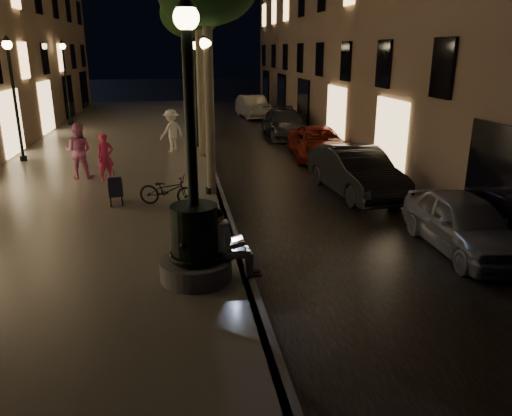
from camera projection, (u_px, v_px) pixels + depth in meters
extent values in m
plane|color=black|center=(206.00, 155.00, 22.24)|extent=(120.00, 120.00, 0.00)
cube|color=black|center=(272.00, 152.00, 22.69)|extent=(6.00, 45.00, 0.02)
cube|color=slate|center=(113.00, 155.00, 21.61)|extent=(8.00, 45.00, 0.20)
cube|color=#59595B|center=(206.00, 152.00, 22.21)|extent=(0.25, 45.00, 0.20)
cylinder|color=#59595B|center=(196.00, 269.00, 9.74)|extent=(1.40, 1.40, 0.40)
cylinder|color=black|center=(195.00, 233.00, 9.51)|extent=(0.90, 0.90, 1.10)
torus|color=black|center=(196.00, 255.00, 9.65)|extent=(1.04, 1.04, 0.10)
torus|color=black|center=(194.00, 213.00, 9.39)|extent=(0.89, 0.89, 0.09)
cylinder|color=black|center=(190.00, 120.00, 8.86)|extent=(0.20, 0.20, 3.20)
sphere|color=#FFD88C|center=(186.00, 17.00, 8.34)|extent=(0.44, 0.44, 0.44)
cube|color=gray|center=(224.00, 253.00, 9.73)|extent=(0.38, 0.25, 0.19)
cube|color=white|center=(220.00, 236.00, 9.61)|extent=(0.48, 0.28, 0.60)
sphere|color=tan|center=(218.00, 217.00, 9.49)|extent=(0.22, 0.22, 0.22)
sphere|color=black|center=(218.00, 215.00, 9.48)|extent=(0.22, 0.22, 0.22)
cube|color=gray|center=(237.00, 254.00, 9.68)|extent=(0.49, 0.14, 0.15)
cube|color=gray|center=(236.00, 250.00, 9.86)|extent=(0.49, 0.14, 0.15)
cube|color=gray|center=(249.00, 265.00, 9.79)|extent=(0.14, 0.13, 0.50)
cube|color=gray|center=(248.00, 261.00, 9.97)|extent=(0.14, 0.13, 0.50)
cube|color=black|center=(255.00, 275.00, 9.88)|extent=(0.28, 0.11, 0.03)
cube|color=black|center=(253.00, 271.00, 10.06)|extent=(0.28, 0.11, 0.03)
cube|color=black|center=(238.00, 248.00, 9.75)|extent=(0.25, 0.35, 0.02)
cube|color=black|center=(229.00, 243.00, 9.69)|extent=(0.09, 0.35, 0.23)
cube|color=#A4CBEA|center=(230.00, 243.00, 9.69)|extent=(0.07, 0.32, 0.19)
cylinder|color=#6B604C|center=(210.00, 112.00, 14.80)|extent=(0.28, 0.28, 5.00)
cylinder|color=#6B604C|center=(200.00, 94.00, 20.43)|extent=(0.28, 0.28, 5.10)
cylinder|color=#6B604C|center=(193.00, 86.00, 26.09)|extent=(0.28, 0.28, 4.90)
ellipsoid|color=black|center=(190.00, 13.00, 25.01)|extent=(3.00, 3.00, 2.40)
cylinder|color=#6B604C|center=(190.00, 77.00, 31.70)|extent=(0.28, 0.28, 5.20)
ellipsoid|color=black|center=(188.00, 15.00, 30.57)|extent=(3.00, 3.00, 2.40)
cylinder|color=black|center=(210.00, 190.00, 15.52)|extent=(0.28, 0.28, 0.20)
cylinder|color=black|center=(208.00, 123.00, 14.88)|extent=(0.12, 0.12, 4.40)
sphere|color=#FFD88C|center=(206.00, 43.00, 14.20)|extent=(0.36, 0.36, 0.36)
cone|color=black|center=(206.00, 34.00, 14.12)|extent=(0.30, 0.30, 0.22)
cylinder|color=black|center=(198.00, 144.00, 23.04)|extent=(0.28, 0.28, 0.20)
cylinder|color=black|center=(196.00, 98.00, 22.41)|extent=(0.12, 0.12, 4.40)
sphere|color=#FFD88C|center=(194.00, 45.00, 21.72)|extent=(0.36, 0.36, 0.36)
cone|color=black|center=(194.00, 39.00, 21.64)|extent=(0.30, 0.30, 0.22)
cylinder|color=black|center=(192.00, 121.00, 30.57)|extent=(0.28, 0.28, 0.20)
cylinder|color=black|center=(190.00, 86.00, 29.93)|extent=(0.12, 0.12, 4.40)
sphere|color=#FFD88C|center=(189.00, 46.00, 29.24)|extent=(0.36, 0.36, 0.36)
cone|color=black|center=(188.00, 42.00, 29.17)|extent=(0.30, 0.30, 0.22)
cylinder|color=black|center=(188.00, 107.00, 38.09)|extent=(0.28, 0.28, 0.20)
cylinder|color=black|center=(187.00, 78.00, 37.45)|extent=(0.12, 0.12, 4.40)
sphere|color=#FFD88C|center=(185.00, 47.00, 36.77)|extent=(0.36, 0.36, 0.36)
cone|color=black|center=(185.00, 43.00, 36.69)|extent=(0.30, 0.30, 0.22)
cylinder|color=black|center=(23.00, 158.00, 20.09)|extent=(0.28, 0.28, 0.20)
cylinder|color=black|center=(16.00, 105.00, 19.45)|extent=(0.12, 0.12, 4.40)
sphere|color=#FFD88C|center=(7.00, 45.00, 18.77)|extent=(0.36, 0.36, 0.36)
cone|color=black|center=(6.00, 38.00, 18.69)|extent=(0.30, 0.30, 0.22)
cylinder|color=black|center=(71.00, 123.00, 29.50)|extent=(0.28, 0.28, 0.20)
cylinder|color=black|center=(67.00, 87.00, 28.86)|extent=(0.12, 0.12, 4.40)
sphere|color=#FFD88C|center=(62.00, 46.00, 28.18)|extent=(0.36, 0.36, 0.36)
cone|color=black|center=(62.00, 41.00, 28.10)|extent=(0.30, 0.30, 0.22)
cube|color=black|center=(115.00, 188.00, 14.36)|extent=(0.48, 0.71, 0.40)
cube|color=black|center=(115.00, 181.00, 14.00)|extent=(0.37, 0.20, 0.26)
cylinder|color=black|center=(111.00, 204.00, 14.20)|extent=(0.06, 0.18, 0.18)
cylinder|color=black|center=(122.00, 203.00, 14.29)|extent=(0.06, 0.18, 0.18)
cylinder|color=black|center=(111.00, 199.00, 14.68)|extent=(0.06, 0.18, 0.18)
cylinder|color=black|center=(122.00, 198.00, 14.77)|extent=(0.06, 0.18, 0.18)
cylinder|color=black|center=(114.00, 173.00, 14.58)|extent=(0.08, 0.39, 0.24)
imported|color=#94989B|center=(464.00, 223.00, 11.48)|extent=(1.69, 3.98, 1.34)
imported|color=black|center=(356.00, 171.00, 15.93)|extent=(2.06, 4.77, 1.53)
imported|color=maroon|center=(318.00, 143.00, 21.35)|extent=(2.61, 4.92, 1.32)
imported|color=#303035|center=(285.00, 124.00, 26.45)|extent=(2.23, 5.05, 1.44)
imported|color=#ABABA6|center=(253.00, 107.00, 33.93)|extent=(2.04, 4.68, 1.50)
imported|color=#D12957|center=(105.00, 157.00, 16.88)|extent=(0.70, 0.61, 1.61)
imported|color=pink|center=(79.00, 151.00, 17.17)|extent=(1.02, 0.85, 1.91)
imported|color=white|center=(172.00, 131.00, 21.63)|extent=(1.35, 1.27, 1.83)
imported|color=black|center=(168.00, 190.00, 14.26)|extent=(1.79, 1.10, 0.89)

